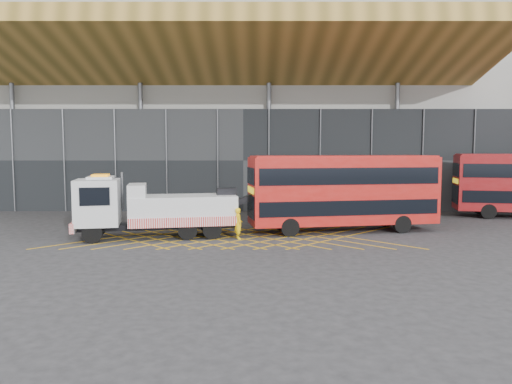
{
  "coord_description": "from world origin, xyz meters",
  "views": [
    {
      "loc": [
        3.01,
        -27.75,
        5.03
      ],
      "look_at": [
        3.0,
        1.5,
        2.4
      ],
      "focal_mm": 35.0,
      "sensor_mm": 36.0,
      "label": 1
    }
  ],
  "objects": [
    {
      "name": "bus_towed",
      "position": [
        8.19,
        1.78,
        2.52
      ],
      "size": [
        11.43,
        4.48,
        4.54
      ],
      "rotation": [
        0.0,
        0.0,
        0.18
      ],
      "color": "#AD140F",
      "rests_on": "ground_plane"
    },
    {
      "name": "road_markings",
      "position": [
        1.6,
        0.0,
        0.01
      ],
      "size": [
        19.96,
        7.16,
        0.01
      ],
      "color": "#CE9413",
      "rests_on": "ground_plane"
    },
    {
      "name": "worker",
      "position": [
        2.04,
        -0.67,
        0.86
      ],
      "size": [
        0.57,
        0.71,
        1.71
      ],
      "primitive_type": "imported",
      "rotation": [
        0.0,
        0.0,
        1.86
      ],
      "color": "yellow",
      "rests_on": "ground_plane"
    },
    {
      "name": "recovery_truck",
      "position": [
        -2.82,
        -0.34,
        1.68
      ],
      "size": [
        10.45,
        4.06,
        3.63
      ],
      "rotation": [
        0.0,
        0.0,
        0.19
      ],
      "color": "black",
      "rests_on": "ground_plane"
    },
    {
      "name": "ground_plane",
      "position": [
        0.0,
        0.0,
        0.0
      ],
      "size": [
        120.0,
        120.0,
        0.0
      ],
      "primitive_type": "plane",
      "color": "#262628"
    },
    {
      "name": "construction_building",
      "position": [
        1.92,
        18.4,
        8.98
      ],
      "size": [
        55.0,
        23.97,
        18.0
      ],
      "color": "gray",
      "rests_on": "ground_plane"
    }
  ]
}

